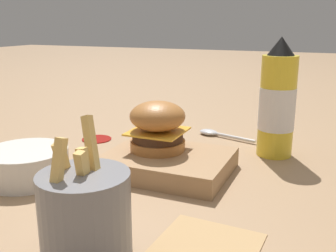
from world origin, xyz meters
name	(u,v)px	position (x,y,z in m)	size (l,w,h in m)	color
ground_plane	(177,170)	(0.00, 0.00, 0.00)	(6.00, 6.00, 0.00)	#9E7A56
serving_board	(168,163)	(-0.01, -0.01, 0.02)	(0.21, 0.17, 0.03)	#A37A51
burger	(157,126)	(-0.04, 0.00, 0.08)	(0.10, 0.10, 0.09)	#AD6B33
ketchup_bottle	(277,103)	(0.15, 0.16, 0.10)	(0.07, 0.07, 0.23)	yellow
fries_basket	(84,212)	(0.00, -0.28, 0.05)	(0.10, 0.10, 0.16)	slate
side_bowl	(27,164)	(-0.22, -0.14, 0.03)	(0.14, 0.14, 0.05)	silver
spoon	(214,133)	(0.00, 0.24, 0.01)	(0.14, 0.06, 0.01)	silver
ketchup_puddle	(97,139)	(-0.24, 0.11, 0.00)	(0.07, 0.07, 0.00)	#9E140F
parchment_square	(206,247)	(0.12, -0.22, 0.00)	(0.12, 0.12, 0.00)	tan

